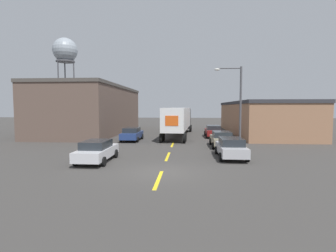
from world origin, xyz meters
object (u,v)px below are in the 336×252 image
parked_car_left_far (132,134)px  parked_car_right_far (213,131)px  street_lamp (237,100)px  parked_car_right_near (231,147)px  parked_car_right_mid (222,139)px  parked_car_left_near (97,151)px  semi_truck (179,119)px  water_tower (65,51)px

parked_car_left_far → parked_car_right_far: bearing=24.5°
parked_car_right_far → street_lamp: (1.41, -8.35, 3.67)m
parked_car_right_near → street_lamp: bearing=75.5°
parked_car_right_near → parked_car_right_far: bearing=90.0°
parked_car_right_mid → street_lamp: 3.93m
parked_car_left_near → street_lamp: 13.85m
parked_car_left_far → parked_car_right_far: size_ratio=1.00×
parked_car_left_far → street_lamp: bearing=-20.0°
parked_car_left_near → parked_car_right_mid: bearing=38.3°
semi_truck → parked_car_right_far: size_ratio=3.47×
semi_truck → street_lamp: bearing=-55.2°
parked_car_right_mid → parked_car_left_near: 12.21m
street_lamp → parked_car_right_mid: bearing=-179.1°
parked_car_right_near → parked_car_left_far: bearing=135.4°
semi_truck → parked_car_right_near: 15.71m
parked_car_left_near → parked_car_right_far: size_ratio=1.00×
parked_car_left_far → water_tower: bearing=126.2°
parked_car_right_near → parked_car_left_near: bearing=-167.4°
parked_car_right_far → parked_car_right_near: same height
semi_truck → parked_car_right_near: bearing=-70.2°
parked_car_right_near → water_tower: bearing=128.6°
water_tower → semi_truck: bearing=-41.9°
street_lamp → semi_truck: bearing=121.3°
parked_car_left_near → parked_car_right_far: (9.58, 15.94, 0.00)m
parked_car_right_far → parked_car_right_near: bearing=-90.0°
semi_truck → parked_car_left_far: bearing=-129.5°
parked_car_left_far → water_tower: water_tower is taller
parked_car_right_mid → water_tower: (-31.25, 33.68, 15.77)m
parked_car_right_far → parked_car_right_mid: bearing=-90.0°
parked_car_right_near → water_tower: 52.49m
parked_car_right_mid → parked_car_left_far: (-9.58, 4.01, 0.00)m
parked_car_right_far → semi_truck: bearing=164.8°
parked_car_left_near → parked_car_left_far: same height
parked_car_left_far → parked_car_right_near: (9.58, -9.45, 0.00)m
parked_car_right_far → water_tower: 43.20m
water_tower → street_lamp: size_ratio=2.57×
parked_car_right_far → parked_car_left_far: bearing=-155.5°
street_lamp → parked_car_left_far: bearing=160.0°
parked_car_right_mid → parked_car_right_near: 5.44m
semi_truck → water_tower: size_ratio=0.82×
parked_car_left_far → parked_car_right_near: bearing=-44.6°
semi_truck → parked_car_left_near: 17.97m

